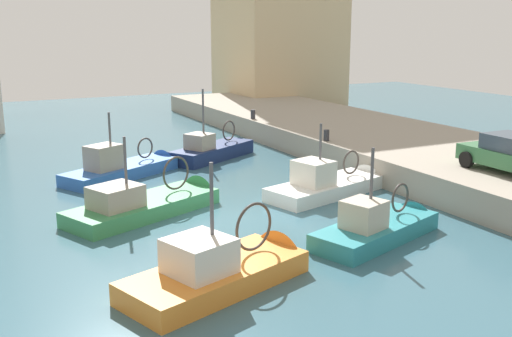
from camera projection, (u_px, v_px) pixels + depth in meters
name	position (u px, v px, depth m)	size (l,w,h in m)	color
water_surface	(245.00, 220.00, 21.32)	(80.00, 80.00, 0.00)	#386070
quay_wall	(482.00, 169.00, 26.24)	(9.00, 56.00, 1.20)	#9E9384
fishing_boat_blue	(127.00, 173.00, 27.56)	(6.47, 4.50, 3.84)	#2D60B7
fishing_boat_orange	(228.00, 277.00, 16.10)	(6.20, 3.76, 4.33)	orange
fishing_boat_green	(153.00, 209.00, 22.20)	(6.83, 4.35, 3.91)	#388951
fishing_boat_teal	(382.00, 233.00, 19.58)	(5.87, 3.32, 3.85)	teal
fishing_boat_white	(333.00, 190.00, 24.73)	(6.43, 3.33, 3.83)	white
fishing_boat_navy	(216.00, 156.00, 31.30)	(5.86, 4.21, 4.39)	navy
parked_car_green	(512.00, 154.00, 22.99)	(2.05, 3.89, 1.46)	#387547
mooring_bollard_south	(326.00, 135.00, 29.42)	(0.28, 0.28, 0.55)	#2D2D33
mooring_bollard_mid	(253.00, 114.00, 36.36)	(0.28, 0.28, 0.55)	#2D2D33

